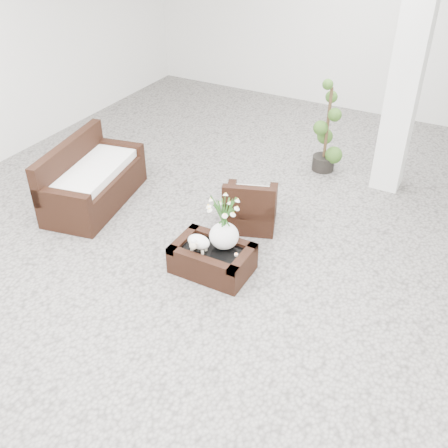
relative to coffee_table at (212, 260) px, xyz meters
The scene contains 9 objects.
ground 0.28m from the coffee_table, 67.25° to the left, with size 11.00×11.00×0.00m, color gray.
column 3.65m from the coffee_table, 66.83° to the left, with size 0.40×0.40×3.50m, color white.
coffee_table is the anchor object (origin of this frame).
sheep_figurine 0.30m from the coffee_table, 140.19° to the right, with size 0.28×0.23×0.21m, color white.
planter_narcissus 0.57m from the coffee_table, 45.00° to the left, with size 0.44×0.44×0.80m, color white, non-canonical shape.
tealight 0.35m from the coffee_table, ahead, with size 0.04×0.04×0.03m, color white.
armchair 1.12m from the coffee_table, 92.37° to the left, with size 0.67×0.64×0.71m, color black.
loveseat 2.29m from the coffee_table, 166.02° to the left, with size 1.67×0.80×0.89m, color black.
topiary 3.10m from the coffee_table, 84.53° to the left, with size 0.38×0.38×1.43m, color #2A4A17, non-canonical shape.
Camera 1 is at (2.34, -4.42, 3.94)m, focal length 42.09 mm.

